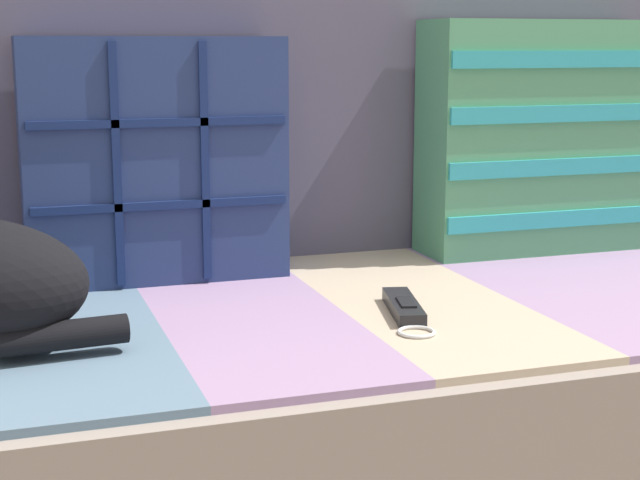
# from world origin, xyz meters

# --- Properties ---
(couch) EXTENTS (1.86, 0.83, 0.40)m
(couch) POSITION_xyz_m (-0.00, 0.14, 0.20)
(couch) COLOR brown
(couch) RESTS_ON ground_plane
(sofa_backrest) EXTENTS (1.82, 0.14, 0.56)m
(sofa_backrest) POSITION_xyz_m (0.00, 0.48, 0.68)
(sofa_backrest) COLOR #514C60
(sofa_backrest) RESTS_ON couch
(throw_pillow_quilted) EXTENTS (0.40, 0.14, 0.37)m
(throw_pillow_quilted) POSITION_xyz_m (-0.33, 0.33, 0.58)
(throw_pillow_quilted) COLOR navy
(throw_pillow_quilted) RESTS_ON couch
(throw_pillow_striped) EXTENTS (0.43, 0.14, 0.40)m
(throw_pillow_striped) POSITION_xyz_m (0.35, 0.33, 0.60)
(throw_pillow_striped) COLOR #4C9366
(throw_pillow_striped) RESTS_ON couch
(game_remote_far) EXTENTS (0.09, 0.20, 0.02)m
(game_remote_far) POSITION_xyz_m (-0.05, 0.01, 0.41)
(game_remote_far) COLOR black
(game_remote_far) RESTS_ON couch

